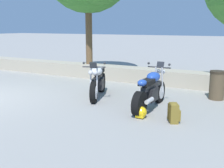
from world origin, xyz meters
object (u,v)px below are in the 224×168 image
motorcycle_white_near_left (98,82)px  rider_backpack (174,112)px  rider_helmet (141,112)px  trash_bin (217,85)px  motorcycle_blue_centre (151,91)px

motorcycle_white_near_left → rider_backpack: bearing=-23.3°
rider_helmet → motorcycle_white_near_left: bearing=147.5°
trash_bin → rider_backpack: bearing=-102.0°
motorcycle_blue_centre → rider_helmet: size_ratio=7.36×
motorcycle_white_near_left → rider_backpack: size_ratio=4.20×
motorcycle_white_near_left → trash_bin: bearing=23.7°
motorcycle_blue_centre → rider_backpack: (0.85, -0.77, -0.24)m
motorcycle_blue_centre → trash_bin: size_ratio=2.40×
motorcycle_white_near_left → motorcycle_blue_centre: (1.88, -0.40, 0.00)m
motorcycle_white_near_left → trash_bin: 3.58m
rider_backpack → trash_bin: bearing=78.0°
motorcycle_blue_centre → trash_bin: motorcycle_blue_centre is taller
rider_helmet → trash_bin: bearing=63.6°
rider_helmet → trash_bin: trash_bin is taller
motorcycle_blue_centre → rider_helmet: motorcycle_blue_centre is taller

